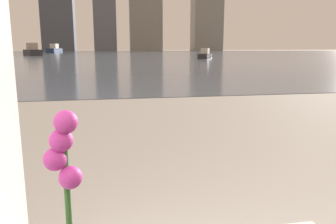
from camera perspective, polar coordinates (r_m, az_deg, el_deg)
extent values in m
cylinder|color=#38662D|center=(0.67, -17.08, -14.29)|extent=(0.01, 0.01, 0.30)
sphere|color=#CC3899|center=(0.62, -17.40, -1.67)|extent=(0.04, 0.04, 0.04)
sphere|color=#CC3899|center=(0.63, -18.12, -4.73)|extent=(0.04, 0.04, 0.04)
sphere|color=#CC3899|center=(0.64, -19.06, -7.77)|extent=(0.04, 0.04, 0.04)
sphere|color=#CC3899|center=(0.65, -16.63, -10.87)|extent=(0.04, 0.04, 0.04)
cube|color=slate|center=(61.82, -10.25, 9.99)|extent=(180.00, 110.00, 0.01)
cube|color=#2D2D33|center=(49.11, -22.53, 9.55)|extent=(3.28, 4.77, 0.79)
cube|color=#B2A893|center=(49.11, -22.60, 10.53)|extent=(1.73, 2.01, 0.91)
cube|color=#2D2D33|center=(33.13, 6.47, 9.67)|extent=(2.10, 2.80, 0.47)
cube|color=silver|center=(33.12, 6.49, 10.54)|extent=(1.07, 1.21, 0.54)
cube|color=navy|center=(78.02, -19.15, 10.09)|extent=(2.89, 5.36, 0.89)
cube|color=silver|center=(78.02, -19.19, 10.79)|extent=(1.68, 2.15, 1.02)
cube|color=slate|center=(118.31, -10.98, 16.19)|extent=(7.52, 7.27, 23.75)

